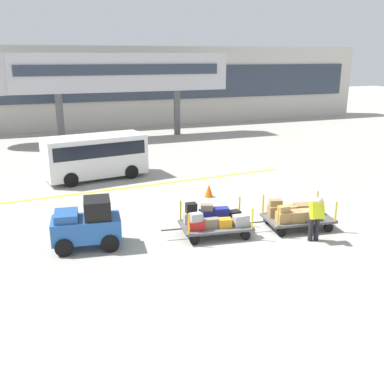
# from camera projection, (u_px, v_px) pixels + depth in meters

# --- Properties ---
(ground_plane) EXTENTS (120.00, 120.00, 0.00)m
(ground_plane) POSITION_uv_depth(u_px,v_px,m) (238.00, 239.00, 14.70)
(ground_plane) COLOR #9E9B91
(apron_lead_line) EXTENTS (14.71, 1.30, 0.01)m
(apron_lead_line) POSITION_uv_depth(u_px,v_px,m) (146.00, 186.00, 20.71)
(apron_lead_line) COLOR yellow
(apron_lead_line) RESTS_ON ground_plane
(terminal_building) EXTENTS (48.91, 2.51, 6.56)m
(terminal_building) POSITION_uv_depth(u_px,v_px,m) (100.00, 87.00, 36.96)
(terminal_building) COLOR #BCB7AD
(terminal_building) RESTS_ON ground_plane
(jet_bridge) EXTENTS (17.67, 3.00, 5.97)m
(jet_bridge) POSITION_uv_depth(u_px,v_px,m) (95.00, 73.00, 30.78)
(jet_bridge) COLOR #B7B7BC
(jet_bridge) RESTS_ON ground_plane
(baggage_tug) EXTENTS (2.23, 1.46, 1.58)m
(baggage_tug) POSITION_uv_depth(u_px,v_px,m) (87.00, 225.00, 13.87)
(baggage_tug) COLOR #2659A5
(baggage_tug) RESTS_ON ground_plane
(baggage_cart_lead) EXTENTS (3.07, 1.69, 1.10)m
(baggage_cart_lead) POSITION_uv_depth(u_px,v_px,m) (214.00, 220.00, 14.87)
(baggage_cart_lead) COLOR #4C4C4F
(baggage_cart_lead) RESTS_ON ground_plane
(baggage_cart_middle) EXTENTS (3.07, 1.69, 1.10)m
(baggage_cart_middle) POSITION_uv_depth(u_px,v_px,m) (295.00, 214.00, 15.50)
(baggage_cart_middle) COLOR #4C4C4F
(baggage_cart_middle) RESTS_ON ground_plane
(baggage_handler) EXTENTS (0.47, 0.48, 1.56)m
(baggage_handler) POSITION_uv_depth(u_px,v_px,m) (316.00, 216.00, 14.26)
(baggage_handler) COLOR black
(baggage_handler) RESTS_ON ground_plane
(shuttle_van) EXTENTS (5.03, 2.61, 2.10)m
(shuttle_van) POSITION_uv_depth(u_px,v_px,m) (95.00, 154.00, 21.61)
(shuttle_van) COLOR silver
(shuttle_van) RESTS_ON ground_plane
(safety_cone_near) EXTENTS (0.36, 0.36, 0.55)m
(safety_cone_near) POSITION_uv_depth(u_px,v_px,m) (209.00, 191.00, 19.00)
(safety_cone_near) COLOR #EA590F
(safety_cone_near) RESTS_ON ground_plane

